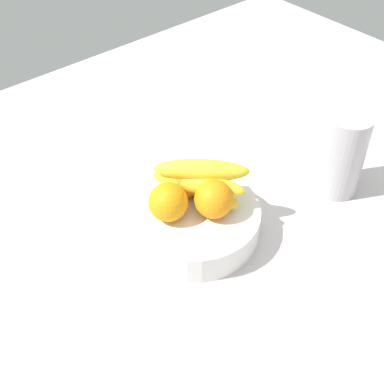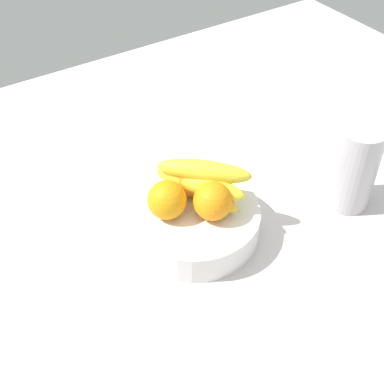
{
  "view_description": "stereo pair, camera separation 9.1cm",
  "coord_description": "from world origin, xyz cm",
  "px_view_note": "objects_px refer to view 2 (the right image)",
  "views": [
    {
      "loc": [
        47.55,
        51.39,
        71.67
      ],
      "look_at": [
        3.31,
        -0.29,
        9.76
      ],
      "focal_mm": 49.13,
      "sensor_mm": 36.0,
      "label": 1
    },
    {
      "loc": [
        40.21,
        56.86,
        71.67
      ],
      "look_at": [
        3.31,
        -0.29,
        9.76
      ],
      "focal_mm": 49.13,
      "sensor_mm": 36.0,
      "label": 2
    }
  ],
  "objects_px": {
    "banana_bunch": "(202,181)",
    "thermos_tumbler": "(354,167)",
    "fruit_bowl": "(192,220)",
    "orange_center": "(189,178)",
    "orange_front_left": "(167,200)",
    "orange_front_right": "(213,201)"
  },
  "relations": [
    {
      "from": "fruit_bowl",
      "to": "banana_bunch",
      "type": "distance_m",
      "value": 0.08
    },
    {
      "from": "orange_front_left",
      "to": "orange_center",
      "type": "height_order",
      "value": "same"
    },
    {
      "from": "orange_front_left",
      "to": "orange_center",
      "type": "xyz_separation_m",
      "value": [
        -0.06,
        -0.03,
        0.0
      ]
    },
    {
      "from": "orange_front_right",
      "to": "banana_bunch",
      "type": "distance_m",
      "value": 0.05
    },
    {
      "from": "banana_bunch",
      "to": "thermos_tumbler",
      "type": "xyz_separation_m",
      "value": [
        -0.27,
        0.11,
        -0.01
      ]
    },
    {
      "from": "fruit_bowl",
      "to": "orange_center",
      "type": "xyz_separation_m",
      "value": [
        -0.02,
        -0.04,
        0.06
      ]
    },
    {
      "from": "orange_front_right",
      "to": "banana_bunch",
      "type": "xyz_separation_m",
      "value": [
        -0.01,
        -0.05,
        0.01
      ]
    },
    {
      "from": "orange_front_left",
      "to": "banana_bunch",
      "type": "height_order",
      "value": "banana_bunch"
    },
    {
      "from": "orange_front_left",
      "to": "thermos_tumbler",
      "type": "xyz_separation_m",
      "value": [
        -0.34,
        0.11,
        -0.01
      ]
    },
    {
      "from": "fruit_bowl",
      "to": "thermos_tumbler",
      "type": "xyz_separation_m",
      "value": [
        -0.3,
        0.1,
        0.06
      ]
    },
    {
      "from": "orange_front_left",
      "to": "thermos_tumbler",
      "type": "relative_size",
      "value": 0.4
    },
    {
      "from": "orange_front_right",
      "to": "thermos_tumbler",
      "type": "bearing_deg",
      "value": 167.1
    },
    {
      "from": "banana_bunch",
      "to": "thermos_tumbler",
      "type": "relative_size",
      "value": 1.02
    },
    {
      "from": "fruit_bowl",
      "to": "thermos_tumbler",
      "type": "distance_m",
      "value": 0.32
    },
    {
      "from": "orange_front_right",
      "to": "orange_center",
      "type": "height_order",
      "value": "same"
    },
    {
      "from": "orange_front_left",
      "to": "orange_front_right",
      "type": "xyz_separation_m",
      "value": [
        -0.07,
        0.05,
        0.0
      ]
    },
    {
      "from": "banana_bunch",
      "to": "thermos_tumbler",
      "type": "height_order",
      "value": "thermos_tumbler"
    },
    {
      "from": "orange_front_left",
      "to": "banana_bunch",
      "type": "bearing_deg",
      "value": -178.63
    },
    {
      "from": "orange_front_right",
      "to": "banana_bunch",
      "type": "bearing_deg",
      "value": -101.41
    },
    {
      "from": "banana_bunch",
      "to": "orange_front_right",
      "type": "bearing_deg",
      "value": 78.59
    },
    {
      "from": "orange_front_right",
      "to": "thermos_tumbler",
      "type": "distance_m",
      "value": 0.29
    },
    {
      "from": "orange_front_right",
      "to": "thermos_tumbler",
      "type": "xyz_separation_m",
      "value": [
        -0.28,
        0.06,
        -0.01
      ]
    }
  ]
}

